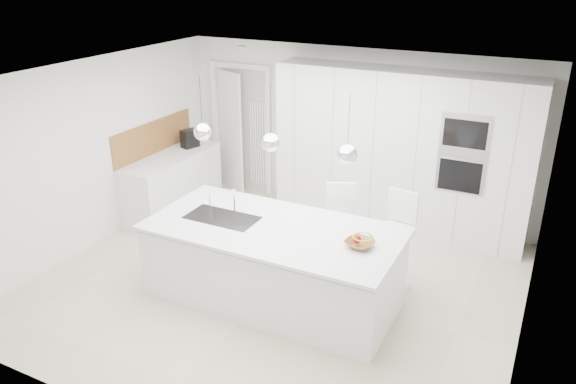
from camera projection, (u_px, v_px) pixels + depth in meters
The scene contains 26 objects.
floor at pixel (277, 284), 6.83m from camera, with size 5.50×5.50×0.00m, color beige.
wall_back at pixel (354, 132), 8.41m from camera, with size 5.50×5.50×0.00m, color white.
wall_left at pixel (94, 154), 7.49m from camera, with size 5.00×5.00×0.00m, color white.
ceiling at pixel (275, 79), 5.87m from camera, with size 5.50×5.50×0.00m, color white.
tall_cabinets at pixel (400, 152), 7.87m from camera, with size 3.60×0.60×2.30m, color white.
oven_stack at pixel (463, 154), 7.16m from camera, with size 0.62×0.04×1.05m, color #A5A5A8, non-canonical shape.
doorway_frame at pixel (242, 131), 9.28m from camera, with size 1.11×0.08×2.13m, color white, non-canonical shape.
hallway_door at pixel (227, 131), 9.35m from camera, with size 0.82×0.04×2.00m, color white.
radiator at pixel (258, 144), 9.21m from camera, with size 0.32×0.04×1.40m, color white, non-canonical shape.
left_base_cabinets at pixel (173, 185), 8.67m from camera, with size 0.60×1.80×0.86m, color white.
left_worktop at pixel (170, 157), 8.49m from camera, with size 0.62×1.82×0.04m, color white.
oak_backsplash at pixel (154, 137), 8.51m from camera, with size 0.02×1.80×0.50m, color brown.
island_base at pixel (272, 266), 6.37m from camera, with size 2.80×1.20×0.86m, color white.
island_worktop at pixel (274, 229), 6.24m from camera, with size 2.84×1.40×0.04m, color white.
island_sink at pixel (222, 224), 6.49m from camera, with size 0.84×0.44×0.18m, color #3F3F42, non-canonical shape.
island_tap at pixel (234, 200), 6.55m from camera, with size 0.02×0.02×0.30m, color white.
pendant_left at pixel (203, 132), 6.16m from camera, with size 0.20×0.20×0.20m, color white.
pendant_mid at pixel (271, 142), 5.81m from camera, with size 0.20×0.20×0.20m, color white.
pendant_right at pixel (347, 154), 5.46m from camera, with size 0.20×0.20×0.20m, color white.
fruit_bowl at pixel (360, 244), 5.79m from camera, with size 0.30×0.30×0.07m, color brown.
espresso_machine at pixel (190, 138), 8.83m from camera, with size 0.17×0.26×0.28m, color black.
bar_stool_left at pixel (336, 232), 6.83m from camera, with size 0.39×0.54×1.17m, color white, non-canonical shape.
bar_stool_right at pixel (397, 242), 6.56m from camera, with size 0.39×0.54×1.18m, color white, non-canonical shape.
apple_a at pixel (357, 239), 5.81m from camera, with size 0.08×0.08×0.08m, color #A50312.
apple_b at pixel (357, 240), 5.80m from camera, with size 0.07×0.07×0.07m, color #A50312.
banana_bunch at pixel (363, 237), 5.76m from camera, with size 0.22×0.22×0.03m, color yellow.
Camera 1 is at (2.76, -5.18, 3.66)m, focal length 35.00 mm.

